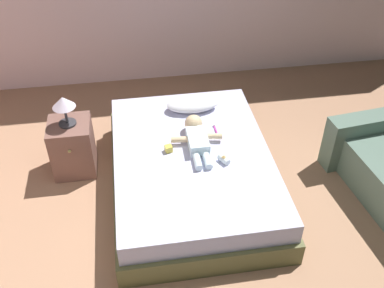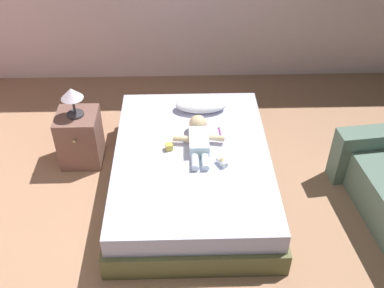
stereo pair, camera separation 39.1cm
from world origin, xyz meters
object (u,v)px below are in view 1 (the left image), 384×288
Objects in this scene: toothbrush at (216,130)px; lamp at (64,105)px; bed at (192,170)px; nightstand at (73,147)px; baby at (197,137)px; pillow at (192,104)px; toy_block at (169,149)px; baby_bottle at (224,159)px.

lamp is at bearing 174.12° from toothbrush.
toothbrush is (0.27, 0.29, 0.22)m from bed.
nightstand is 1.85× the size of lamp.
baby is at bearing 65.82° from bed.
nightstand reaches higher than toothbrush.
pillow is 1.25m from lamp.
pillow is 0.70m from toy_block.
toothbrush is at bearing -67.04° from pillow.
toothbrush is 1.33× the size of baby_bottle.
baby reaches higher than toy_block.
pillow is 0.53m from baby.
nightstand is at bearing -168.58° from pillow.
toy_block is (-0.27, -0.09, -0.03)m from baby.
baby is 1.21× the size of nightstand.
pillow is 1.75× the size of lamp.
toothbrush is 0.57× the size of lamp.
nightstand is 1.48m from baby_bottle.
bed is at bearing -132.86° from toothbrush.
bed is 0.74m from pillow.
nightstand is (-1.20, -0.24, -0.21)m from pillow.
baby_bottle is (1.34, -0.60, 0.18)m from nightstand.
toy_block is at bearing -23.21° from nightstand.
nightstand reaches higher than bed.
nightstand is 7.47× the size of toy_block.
toy_block is at bearing -116.76° from pillow.
baby reaches higher than toothbrush.
bed is 0.46m from toothbrush.
pillow is 0.42m from toothbrush.
baby is (0.07, 0.15, 0.27)m from bed.
pillow is 0.79× the size of baby.
nightstand is 0.49m from lamp.
baby_bottle is (-0.02, -0.46, 0.02)m from toothbrush.
baby_bottle is at bearing -24.20° from lamp.
toothbrush is at bearing 26.73° from toy_block.
baby_bottle is (0.25, -0.17, 0.24)m from bed.
bed is 6.91× the size of lamp.
lamp is 2.35× the size of baby_bottle.
nightstand is at bearing 155.80° from baby_bottle.
toy_block is at bearing -161.20° from baby.
baby reaches higher than pillow.
toy_block is (-0.20, 0.05, 0.24)m from bed.
baby_bottle is at bearing -59.27° from baby.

